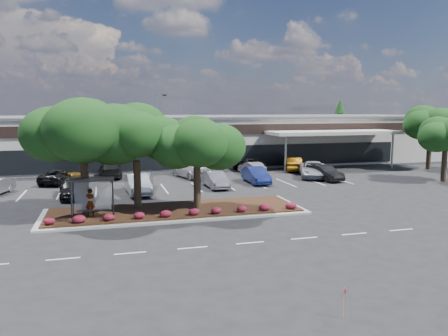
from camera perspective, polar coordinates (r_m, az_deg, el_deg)
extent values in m
plane|color=black|center=(27.55, -0.85, -7.47)|extent=(160.00, 160.00, 0.00)
cube|color=beige|center=(60.25, -9.08, 3.62)|extent=(80.00, 20.00, 6.00)
cube|color=#4F4F52|center=(60.11, -9.14, 6.57)|extent=(80.40, 20.40, 0.30)
cube|color=black|center=(50.19, -7.82, 4.90)|extent=(80.00, 0.25, 1.20)
cube|color=black|center=(50.44, -7.75, 1.26)|extent=(60.00, 0.18, 2.60)
cube|color=red|center=(49.67, -14.70, 4.69)|extent=(6.00, 0.12, 1.00)
cube|color=beige|center=(54.33, 14.03, 4.53)|extent=(16.00, 5.00, 0.40)
cylinder|color=gray|center=(49.60, 8.02, 1.73)|extent=(0.24, 0.24, 4.20)
cylinder|color=gray|center=(56.64, 21.13, 2.02)|extent=(0.24, 0.24, 4.20)
cube|color=#A0A09B|center=(30.94, -6.34, -5.68)|extent=(18.00, 6.00, 0.15)
cube|color=#3C2614|center=(30.91, -6.35, -5.45)|extent=(17.20, 5.20, 0.12)
cube|color=silver|center=(22.99, -20.27, -11.06)|extent=(1.60, 0.12, 0.01)
cube|color=silver|center=(22.92, -12.14, -10.81)|extent=(1.60, 0.12, 0.01)
cube|color=silver|center=(23.30, -4.13, -10.34)|extent=(1.60, 0.12, 0.01)
cube|color=silver|center=(24.10, 3.46, -9.72)|extent=(1.60, 0.12, 0.01)
cube|color=silver|center=(25.28, 10.42, -9.00)|extent=(1.60, 0.12, 0.01)
cube|color=silver|center=(26.79, 16.66, -8.23)|extent=(1.60, 0.12, 0.01)
cube|color=silver|center=(28.58, 22.15, -7.48)|extent=(1.60, 0.12, 0.01)
cube|color=silver|center=(40.46, -24.92, -3.27)|extent=(0.12, 5.00, 0.01)
cube|color=silver|center=(40.07, -20.68, -3.15)|extent=(0.12, 5.00, 0.01)
cube|color=silver|center=(39.89, -16.38, -3.01)|extent=(0.12, 5.00, 0.01)
cube|color=silver|center=(39.95, -12.08, -2.85)|extent=(0.12, 5.00, 0.01)
cube|color=silver|center=(40.23, -7.80, -2.68)|extent=(0.12, 5.00, 0.01)
cube|color=silver|center=(40.72, -3.61, -2.49)|extent=(0.12, 5.00, 0.01)
cube|color=silver|center=(41.43, 0.45, -2.30)|extent=(0.12, 5.00, 0.01)
cube|color=silver|center=(42.34, 4.36, -2.10)|extent=(0.12, 5.00, 0.01)
cube|color=silver|center=(43.44, 8.09, -1.91)|extent=(0.12, 5.00, 0.01)
cube|color=silver|center=(44.71, 11.62, -1.72)|extent=(0.12, 5.00, 0.01)
cube|color=silver|center=(46.15, 14.94, -1.53)|extent=(0.12, 5.00, 0.01)
cylinder|color=black|center=(29.80, -19.16, -3.76)|extent=(0.08, 0.08, 2.50)
cylinder|color=black|center=(29.74, -14.34, -3.59)|extent=(0.08, 0.08, 2.50)
cylinder|color=black|center=(28.53, -19.32, -4.27)|extent=(0.08, 0.08, 2.50)
cylinder|color=black|center=(28.46, -14.28, -4.09)|extent=(0.08, 0.08, 2.50)
cube|color=black|center=(28.88, -16.87, -1.42)|extent=(2.75, 1.55, 0.10)
cube|color=silver|center=(29.72, -16.76, -3.44)|extent=(2.30, 0.03, 2.00)
cube|color=black|center=(29.52, -16.71, -5.35)|extent=(2.00, 0.35, 0.06)
cone|color=#153B11|center=(80.79, 14.85, 5.55)|extent=(3.96, 3.96, 9.00)
imported|color=#594C47|center=(29.84, -17.09, -4.29)|extent=(0.69, 0.46, 1.85)
cube|color=#A0A09B|center=(53.02, -8.63, 0.04)|extent=(0.50, 0.50, 0.40)
cylinder|color=gray|center=(52.62, -8.73, 4.92)|extent=(0.14, 0.14, 8.64)
cube|color=gray|center=(52.57, -8.33, 9.48)|extent=(0.92, 0.36, 0.14)
cube|color=black|center=(52.55, -7.77, 9.41)|extent=(0.49, 0.37, 0.18)
cube|color=tan|center=(16.37, 15.33, -16.66)|extent=(0.03, 0.03, 1.08)
cube|color=#EE3E86|center=(16.21, 15.55, -15.16)|extent=(0.02, 0.14, 0.18)
imported|color=black|center=(37.89, -19.15, -2.54)|extent=(2.50, 5.31, 1.50)
imported|color=#4E4F55|center=(39.93, -10.73, -1.74)|extent=(2.60, 4.77, 1.49)
imported|color=#9C9EA6|center=(37.96, -11.19, -2.10)|extent=(2.10, 5.20, 1.68)
imported|color=#5C5C64|center=(40.20, -1.14, -1.53)|extent=(1.76, 4.64, 1.51)
imported|color=navy|center=(42.77, 4.19, -0.95)|extent=(1.70, 4.76, 1.56)
imported|color=black|center=(45.57, 13.03, -0.63)|extent=(2.26, 4.78, 1.51)
imported|color=#A4AAB0|center=(47.15, 11.62, -0.21)|extent=(4.84, 6.63, 1.67)
imported|color=brown|center=(44.20, -19.13, -1.23)|extent=(2.96, 4.19, 1.33)
imported|color=black|center=(45.31, -20.56, -1.00)|extent=(4.22, 5.78, 1.46)
imported|color=black|center=(47.71, -14.61, -0.26)|extent=(2.36, 5.52, 1.58)
imported|color=white|center=(46.19, -4.28, -0.26)|extent=(3.73, 6.06, 1.64)
imported|color=#4D4C52|center=(45.84, -3.13, -0.39)|extent=(2.31, 4.63, 1.52)
imported|color=black|center=(51.02, 3.19, 0.46)|extent=(2.69, 5.63, 1.55)
imported|color=slate|center=(48.44, 3.66, -0.02)|extent=(2.06, 4.43, 1.41)
imported|color=#7E4806|center=(51.88, 9.02, 0.54)|extent=(3.29, 5.24, 1.63)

